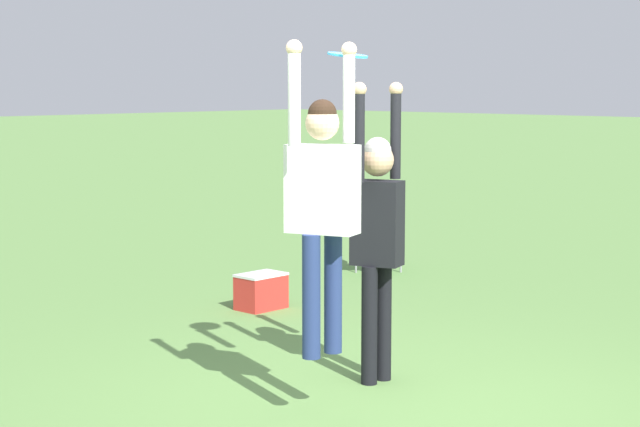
% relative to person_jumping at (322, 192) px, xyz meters
% --- Properties ---
extents(ground_plane, '(120.00, 120.00, 0.00)m').
position_rel_person_jumping_xyz_m(ground_plane, '(0.42, -0.14, -1.52)').
color(ground_plane, '#608C47').
extents(person_jumping, '(0.62, 0.51, 2.06)m').
position_rel_person_jumping_xyz_m(person_jumping, '(0.00, 0.00, 0.00)').
color(person_jumping, navy).
rests_on(person_jumping, ground_plane).
extents(person_defending, '(0.52, 0.41, 2.23)m').
position_rel_person_jumping_xyz_m(person_defending, '(0.92, 0.31, -0.33)').
color(person_defending, black).
rests_on(person_defending, ground_plane).
extents(frisbee, '(0.28, 0.28, 0.05)m').
position_rel_person_jumping_xyz_m(frisbee, '(0.41, 0.15, 0.89)').
color(frisbee, '#2D9EDB').
extents(camping_chair_2, '(0.61, 0.68, 0.81)m').
position_rel_person_jumping_xyz_m(camping_chair_2, '(4.48, 3.39, -1.05)').
color(camping_chair_2, gray).
rests_on(camping_chair_2, ground_plane).
extents(cooler_box, '(0.47, 0.32, 0.36)m').
position_rel_person_jumping_xyz_m(cooler_box, '(2.12, 2.82, -1.34)').
color(cooler_box, red).
rests_on(cooler_box, ground_plane).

